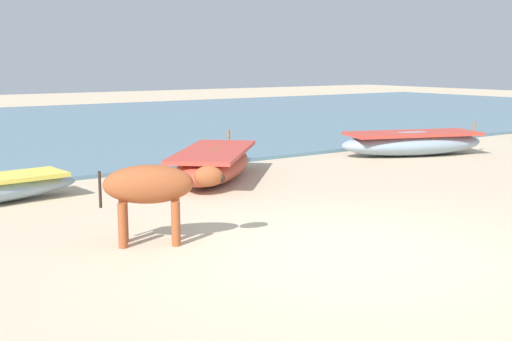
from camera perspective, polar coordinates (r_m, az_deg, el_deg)
ground at (r=7.62m, az=7.96°, el=-7.26°), size 80.00×80.00×0.00m
fishing_boat_3 at (r=12.11m, az=-3.77°, el=0.65°), size 3.21×3.33×0.78m
fishing_boat_4 at (r=15.69m, az=13.74°, el=2.43°), size 3.77×2.31×0.76m
cow_adult_rust at (r=7.84m, az=-9.13°, el=-1.48°), size 1.44×0.94×0.98m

